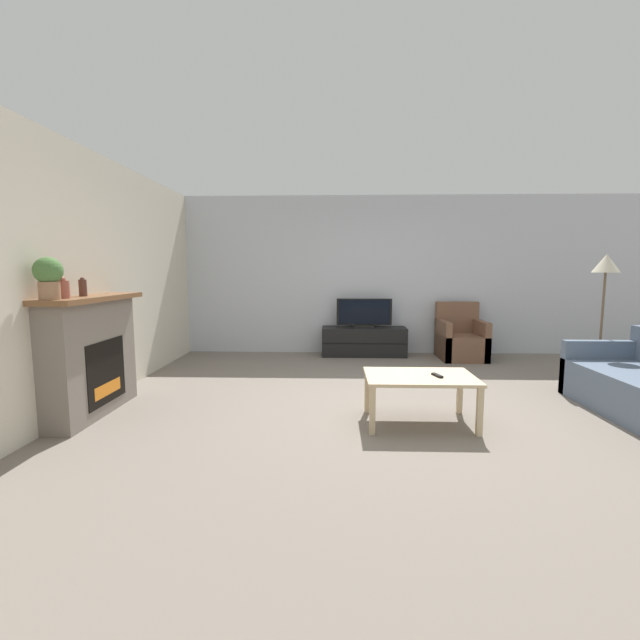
{
  "coord_description": "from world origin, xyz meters",
  "views": [
    {
      "loc": [
        -0.59,
        -4.46,
        1.45
      ],
      "look_at": [
        -0.75,
        0.6,
        0.85
      ],
      "focal_mm": 24.0,
      "sensor_mm": 36.0,
      "label": 1
    }
  ],
  "objects_px": {
    "potted_plant": "(48,276)",
    "tv_stand": "(364,341)",
    "mantel_vase_left": "(62,289)",
    "remote": "(437,375)",
    "floor_lamp": "(605,274)",
    "armchair": "(461,341)",
    "coffee_table": "(420,381)",
    "fireplace": "(92,354)",
    "mantel_vase_centre_left": "(83,287)",
    "tv": "(364,314)"
  },
  "relations": [
    {
      "from": "potted_plant",
      "to": "tv_stand",
      "type": "height_order",
      "value": "potted_plant"
    },
    {
      "from": "mantel_vase_left",
      "to": "potted_plant",
      "type": "relative_size",
      "value": 0.54
    },
    {
      "from": "mantel_vase_left",
      "to": "tv_stand",
      "type": "relative_size",
      "value": 0.14
    },
    {
      "from": "mantel_vase_left",
      "to": "remote",
      "type": "height_order",
      "value": "mantel_vase_left"
    },
    {
      "from": "floor_lamp",
      "to": "armchair",
      "type": "bearing_deg",
      "value": 125.19
    },
    {
      "from": "coffee_table",
      "to": "potted_plant",
      "type": "bearing_deg",
      "value": -172.53
    },
    {
      "from": "fireplace",
      "to": "mantel_vase_centre_left",
      "type": "distance_m",
      "value": 0.68
    },
    {
      "from": "tv_stand",
      "to": "coffee_table",
      "type": "bearing_deg",
      "value": -84.71
    },
    {
      "from": "tv",
      "to": "remote",
      "type": "distance_m",
      "value": 3.29
    },
    {
      "from": "tv_stand",
      "to": "floor_lamp",
      "type": "relative_size",
      "value": 0.86
    },
    {
      "from": "fireplace",
      "to": "tv",
      "type": "bearing_deg",
      "value": 46.2
    },
    {
      "from": "tv_stand",
      "to": "coffee_table",
      "type": "distance_m",
      "value": 3.23
    },
    {
      "from": "mantel_vase_centre_left",
      "to": "tv_stand",
      "type": "xyz_separation_m",
      "value": [
        2.9,
        3.15,
        -1.04
      ]
    },
    {
      "from": "tv_stand",
      "to": "armchair",
      "type": "distance_m",
      "value": 1.58
    },
    {
      "from": "fireplace",
      "to": "mantel_vase_left",
      "type": "relative_size",
      "value": 7.03
    },
    {
      "from": "fireplace",
      "to": "potted_plant",
      "type": "relative_size",
      "value": 3.81
    },
    {
      "from": "tv",
      "to": "armchair",
      "type": "height_order",
      "value": "tv"
    },
    {
      "from": "tv_stand",
      "to": "armchair",
      "type": "bearing_deg",
      "value": -6.48
    },
    {
      "from": "mantel_vase_left",
      "to": "mantel_vase_centre_left",
      "type": "xyz_separation_m",
      "value": [
        0.0,
        0.31,
        -0.0
      ]
    },
    {
      "from": "mantel_vase_left",
      "to": "potted_plant",
      "type": "height_order",
      "value": "potted_plant"
    },
    {
      "from": "fireplace",
      "to": "potted_plant",
      "type": "distance_m",
      "value": 0.98
    },
    {
      "from": "fireplace",
      "to": "floor_lamp",
      "type": "relative_size",
      "value": 0.84
    },
    {
      "from": "remote",
      "to": "floor_lamp",
      "type": "relative_size",
      "value": 0.09
    },
    {
      "from": "potted_plant",
      "to": "tv",
      "type": "height_order",
      "value": "potted_plant"
    },
    {
      "from": "remote",
      "to": "tv",
      "type": "bearing_deg",
      "value": 80.33
    },
    {
      "from": "fireplace",
      "to": "tv_stand",
      "type": "relative_size",
      "value": 0.97
    },
    {
      "from": "mantel_vase_centre_left",
      "to": "tv_stand",
      "type": "relative_size",
      "value": 0.13
    },
    {
      "from": "coffee_table",
      "to": "remote",
      "type": "distance_m",
      "value": 0.17
    },
    {
      "from": "armchair",
      "to": "mantel_vase_centre_left",
      "type": "bearing_deg",
      "value": -146.37
    },
    {
      "from": "remote",
      "to": "tv_stand",
      "type": "bearing_deg",
      "value": 80.32
    },
    {
      "from": "tv",
      "to": "armchair",
      "type": "distance_m",
      "value": 1.63
    },
    {
      "from": "armchair",
      "to": "coffee_table",
      "type": "relative_size",
      "value": 0.9
    },
    {
      "from": "potted_plant",
      "to": "floor_lamp",
      "type": "bearing_deg",
      "value": 17.26
    },
    {
      "from": "tv_stand",
      "to": "tv",
      "type": "distance_m",
      "value": 0.47
    },
    {
      "from": "fireplace",
      "to": "floor_lamp",
      "type": "height_order",
      "value": "floor_lamp"
    },
    {
      "from": "fireplace",
      "to": "potted_plant",
      "type": "height_order",
      "value": "potted_plant"
    },
    {
      "from": "potted_plant",
      "to": "floor_lamp",
      "type": "distance_m",
      "value": 5.93
    },
    {
      "from": "remote",
      "to": "potted_plant",
      "type": "bearing_deg",
      "value": 168.95
    },
    {
      "from": "mantel_vase_left",
      "to": "coffee_table",
      "type": "xyz_separation_m",
      "value": [
        3.2,
        0.25,
        -0.87
      ]
    },
    {
      "from": "tv_stand",
      "to": "tv",
      "type": "bearing_deg",
      "value": -90.0
    },
    {
      "from": "tv_stand",
      "to": "fireplace",
      "type": "bearing_deg",
      "value": -133.78
    },
    {
      "from": "tv",
      "to": "armchair",
      "type": "xyz_separation_m",
      "value": [
        1.57,
        -0.18,
        -0.41
      ]
    },
    {
      "from": "mantel_vase_centre_left",
      "to": "floor_lamp",
      "type": "xyz_separation_m",
      "value": [
        5.66,
        1.28,
        0.11
      ]
    },
    {
      "from": "tv_stand",
      "to": "tv",
      "type": "relative_size",
      "value": 1.52
    },
    {
      "from": "mantel_vase_left",
      "to": "remote",
      "type": "bearing_deg",
      "value": 3.58
    },
    {
      "from": "fireplace",
      "to": "mantel_vase_centre_left",
      "type": "height_order",
      "value": "mantel_vase_centre_left"
    },
    {
      "from": "mantel_vase_centre_left",
      "to": "armchair",
      "type": "relative_size",
      "value": 0.2
    },
    {
      "from": "tv_stand",
      "to": "armchair",
      "type": "xyz_separation_m",
      "value": [
        1.57,
        -0.18,
        0.05
      ]
    },
    {
      "from": "fireplace",
      "to": "armchair",
      "type": "bearing_deg",
      "value": 32.6
    },
    {
      "from": "mantel_vase_left",
      "to": "floor_lamp",
      "type": "bearing_deg",
      "value": 15.67
    }
  ]
}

